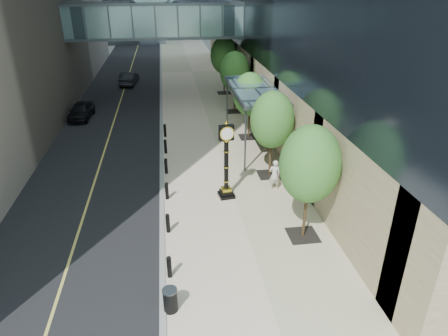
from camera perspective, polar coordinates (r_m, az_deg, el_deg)
The scene contains 13 objects.
ground at distance 16.50m, azimuth 2.19°, elevation -16.75°, with size 320.00×320.00×0.00m, color gray.
road at distance 53.34m, azimuth -13.41°, elevation 12.95°, with size 8.00×180.00×0.02m, color black.
sidewalk at distance 53.24m, azimuth -4.59°, elevation 13.54°, with size 8.00×180.00×0.06m, color beige.
curb at distance 53.14m, azimuth -9.01°, elevation 13.30°, with size 0.25×180.00×0.07m, color gray.
skywalk at distance 40.12m, azimuth -9.77°, elevation 20.43°, with size 17.00×4.20×5.80m.
entrance_canopy at distance 27.50m, azimuth 4.33°, elevation 10.98°, with size 3.00×8.00×4.38m.
bollard_row at distance 23.50m, azimuth -8.22°, elevation -1.48°, with size 0.20×16.20×0.90m.
street_trees at distance 29.93m, azimuth 3.54°, elevation 11.24°, with size 2.79×28.73×5.73m.
street_clock at distance 21.44m, azimuth 0.33°, elevation 0.34°, with size 0.92×0.92×4.37m.
trash_bin at distance 15.38m, azimuth -7.67°, elevation -18.26°, with size 0.52×0.52×0.90m, color black.
pedestrian at distance 22.87m, azimuth 7.24°, elevation -0.95°, with size 0.66×0.43×1.80m, color beige.
car_near at distance 36.84m, azimuth -19.73°, elevation 7.73°, with size 1.65×4.09×1.39m, color black.
car_far at distance 47.68m, azimuth -13.44°, elevation 12.39°, with size 1.52×4.37×1.44m, color black.
Camera 1 is at (-2.34, -11.96, 11.12)m, focal length 32.00 mm.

